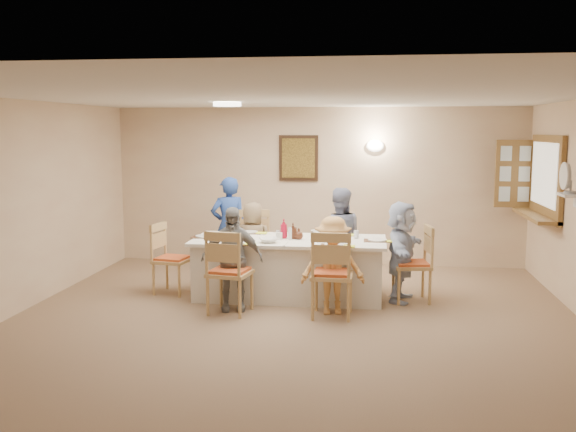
# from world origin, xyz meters

# --- Properties ---
(ground) EXTENTS (7.00, 7.00, 0.00)m
(ground) POSITION_xyz_m (0.00, 0.00, 0.00)
(ground) COLOR brown
(room_walls) EXTENTS (7.00, 7.00, 7.00)m
(room_walls) POSITION_xyz_m (0.00, 0.00, 1.51)
(room_walls) COLOR beige
(room_walls) RESTS_ON ground
(wall_picture) EXTENTS (0.62, 0.05, 0.72)m
(wall_picture) POSITION_xyz_m (-0.30, 3.46, 1.70)
(wall_picture) COLOR black
(wall_picture) RESTS_ON room_walls
(wall_sconce) EXTENTS (0.26, 0.09, 0.18)m
(wall_sconce) POSITION_xyz_m (0.90, 3.44, 1.90)
(wall_sconce) COLOR white
(wall_sconce) RESTS_ON room_walls
(ceiling_light) EXTENTS (0.36, 0.36, 0.05)m
(ceiling_light) POSITION_xyz_m (-1.00, 1.50, 2.47)
(ceiling_light) COLOR white
(ceiling_light) RESTS_ON room_walls
(serving_hatch) EXTENTS (0.06, 1.50, 1.15)m
(serving_hatch) POSITION_xyz_m (3.21, 2.40, 1.50)
(serving_hatch) COLOR olive
(serving_hatch) RESTS_ON room_walls
(hatch_sill) EXTENTS (0.30, 1.50, 0.05)m
(hatch_sill) POSITION_xyz_m (3.09, 2.40, 0.97)
(hatch_sill) COLOR olive
(hatch_sill) RESTS_ON room_walls
(shutter_door) EXTENTS (0.55, 0.04, 1.00)m
(shutter_door) POSITION_xyz_m (2.95, 3.16, 1.50)
(shutter_door) COLOR olive
(shutter_door) RESTS_ON room_walls
(fan_shelf) EXTENTS (0.22, 0.36, 0.03)m
(fan_shelf) POSITION_xyz_m (3.13, 1.05, 1.40)
(fan_shelf) COLOR white
(fan_shelf) RESTS_ON room_walls
(desk_fan) EXTENTS (0.30, 0.30, 0.28)m
(desk_fan) POSITION_xyz_m (3.10, 1.05, 1.55)
(desk_fan) COLOR #A5A5A8
(desk_fan) RESTS_ON fan_shelf
(dining_table) EXTENTS (2.45, 1.04, 0.76)m
(dining_table) POSITION_xyz_m (-0.18, 1.35, 0.38)
(dining_table) COLOR silver
(dining_table) RESTS_ON ground
(chair_back_left) EXTENTS (0.56, 0.56, 1.01)m
(chair_back_left) POSITION_xyz_m (-0.78, 2.15, 0.51)
(chair_back_left) COLOR tan
(chair_back_left) RESTS_ON ground
(chair_back_right) EXTENTS (0.47, 0.47, 0.91)m
(chair_back_right) POSITION_xyz_m (0.42, 2.15, 0.45)
(chair_back_right) COLOR tan
(chair_back_right) RESTS_ON ground
(chair_front_left) EXTENTS (0.56, 0.56, 1.01)m
(chair_front_left) POSITION_xyz_m (-0.78, 0.55, 0.50)
(chair_front_left) COLOR tan
(chair_front_left) RESTS_ON ground
(chair_front_right) EXTENTS (0.50, 0.50, 1.03)m
(chair_front_right) POSITION_xyz_m (0.42, 0.55, 0.51)
(chair_front_right) COLOR tan
(chair_front_right) RESTS_ON ground
(chair_left_end) EXTENTS (0.52, 0.52, 0.93)m
(chair_left_end) POSITION_xyz_m (-1.73, 1.35, 0.47)
(chair_left_end) COLOR tan
(chair_left_end) RESTS_ON ground
(chair_right_end) EXTENTS (0.53, 0.53, 0.97)m
(chair_right_end) POSITION_xyz_m (1.37, 1.35, 0.48)
(chair_right_end) COLOR tan
(chair_right_end) RESTS_ON ground
(diner_back_left) EXTENTS (0.59, 0.41, 1.15)m
(diner_back_left) POSITION_xyz_m (-0.78, 2.03, 0.58)
(diner_back_left) COLOR brown
(diner_back_left) RESTS_ON ground
(diner_back_right) EXTENTS (0.75, 0.63, 1.37)m
(diner_back_right) POSITION_xyz_m (0.42, 2.03, 0.68)
(diner_back_right) COLOR gray
(diner_back_right) RESTS_ON ground
(diner_front_left) EXTENTS (0.85, 0.58, 1.25)m
(diner_front_left) POSITION_xyz_m (-0.78, 0.67, 0.62)
(diner_front_left) COLOR gray
(diner_front_left) RESTS_ON ground
(diner_front_right) EXTENTS (0.86, 0.63, 1.15)m
(diner_front_right) POSITION_xyz_m (0.42, 0.67, 0.58)
(diner_front_right) COLOR tan
(diner_front_right) RESTS_ON ground
(diner_right_end) EXTENTS (1.32, 0.82, 1.27)m
(diner_right_end) POSITION_xyz_m (1.24, 1.35, 0.63)
(diner_right_end) COLOR silver
(diner_right_end) RESTS_ON ground
(caregiver) EXTENTS (0.82, 0.78, 1.46)m
(caregiver) POSITION_xyz_m (-1.23, 2.50, 0.73)
(caregiver) COLOR #264597
(caregiver) RESTS_ON ground
(placemat_fl) EXTENTS (0.37, 0.28, 0.01)m
(placemat_fl) POSITION_xyz_m (-0.78, 0.93, 0.76)
(placemat_fl) COLOR #472B19
(placemat_fl) RESTS_ON dining_table
(plate_fl) EXTENTS (0.25, 0.25, 0.02)m
(plate_fl) POSITION_xyz_m (-0.78, 0.93, 0.77)
(plate_fl) COLOR white
(plate_fl) RESTS_ON dining_table
(napkin_fl) EXTENTS (0.14, 0.14, 0.01)m
(napkin_fl) POSITION_xyz_m (-0.60, 0.88, 0.77)
(napkin_fl) COLOR #E8F633
(napkin_fl) RESTS_ON dining_table
(placemat_fr) EXTENTS (0.33, 0.25, 0.01)m
(placemat_fr) POSITION_xyz_m (0.42, 0.93, 0.76)
(placemat_fr) COLOR #472B19
(placemat_fr) RESTS_ON dining_table
(plate_fr) EXTENTS (0.24, 0.24, 0.01)m
(plate_fr) POSITION_xyz_m (0.42, 0.93, 0.77)
(plate_fr) COLOR white
(plate_fr) RESTS_ON dining_table
(napkin_fr) EXTENTS (0.14, 0.14, 0.01)m
(napkin_fr) POSITION_xyz_m (0.60, 0.88, 0.77)
(napkin_fr) COLOR #E8F633
(napkin_fr) RESTS_ON dining_table
(placemat_bl) EXTENTS (0.35, 0.26, 0.01)m
(placemat_bl) POSITION_xyz_m (-0.78, 1.77, 0.76)
(placemat_bl) COLOR #472B19
(placemat_bl) RESTS_ON dining_table
(plate_bl) EXTENTS (0.23, 0.23, 0.01)m
(plate_bl) POSITION_xyz_m (-0.78, 1.77, 0.77)
(plate_bl) COLOR white
(plate_bl) RESTS_ON dining_table
(napkin_bl) EXTENTS (0.14, 0.14, 0.01)m
(napkin_bl) POSITION_xyz_m (-0.60, 1.72, 0.77)
(napkin_bl) COLOR #E8F633
(napkin_bl) RESTS_ON dining_table
(placemat_br) EXTENTS (0.33, 0.24, 0.01)m
(placemat_br) POSITION_xyz_m (0.42, 1.77, 0.76)
(placemat_br) COLOR #472B19
(placemat_br) RESTS_ON dining_table
(plate_br) EXTENTS (0.24, 0.24, 0.01)m
(plate_br) POSITION_xyz_m (0.42, 1.77, 0.77)
(plate_br) COLOR white
(plate_br) RESTS_ON dining_table
(napkin_br) EXTENTS (0.15, 0.15, 0.01)m
(napkin_br) POSITION_xyz_m (0.60, 1.72, 0.77)
(napkin_br) COLOR #E8F633
(napkin_br) RESTS_ON dining_table
(placemat_le) EXTENTS (0.35, 0.26, 0.01)m
(placemat_le) POSITION_xyz_m (-1.28, 1.35, 0.76)
(placemat_le) COLOR #472B19
(placemat_le) RESTS_ON dining_table
(plate_le) EXTENTS (0.26, 0.26, 0.02)m
(plate_le) POSITION_xyz_m (-1.28, 1.35, 0.77)
(plate_le) COLOR white
(plate_le) RESTS_ON dining_table
(napkin_le) EXTENTS (0.13, 0.13, 0.01)m
(napkin_le) POSITION_xyz_m (-1.10, 1.30, 0.77)
(napkin_le) COLOR #E8F633
(napkin_le) RESTS_ON dining_table
(placemat_re) EXTENTS (0.34, 0.25, 0.01)m
(placemat_re) POSITION_xyz_m (0.94, 1.35, 0.76)
(placemat_re) COLOR #472B19
(placemat_re) RESTS_ON dining_table
(plate_re) EXTENTS (0.24, 0.24, 0.02)m
(plate_re) POSITION_xyz_m (0.94, 1.35, 0.77)
(plate_re) COLOR white
(plate_re) RESTS_ON dining_table
(napkin_re) EXTENTS (0.13, 0.13, 0.01)m
(napkin_re) POSITION_xyz_m (1.12, 1.30, 0.77)
(napkin_re) COLOR #E8F633
(napkin_re) RESTS_ON dining_table
(teacup_a) EXTENTS (0.15, 0.15, 0.08)m
(teacup_a) POSITION_xyz_m (-0.97, 1.07, 0.80)
(teacup_a) COLOR white
(teacup_a) RESTS_ON dining_table
(teacup_b) EXTENTS (0.09, 0.09, 0.08)m
(teacup_b) POSITION_xyz_m (0.22, 1.85, 0.80)
(teacup_b) COLOR white
(teacup_b) RESTS_ON dining_table
(bowl_a) EXTENTS (0.40, 0.40, 0.06)m
(bowl_a) POSITION_xyz_m (-0.40, 1.06, 0.79)
(bowl_a) COLOR white
(bowl_a) RESTS_ON dining_table
(bowl_b) EXTENTS (0.20, 0.20, 0.06)m
(bowl_b) POSITION_xyz_m (0.21, 1.57, 0.79)
(bowl_b) COLOR white
(bowl_b) RESTS_ON dining_table
(condiment_ketchup) EXTENTS (0.13, 0.13, 0.25)m
(condiment_ketchup) POSITION_xyz_m (-0.26, 1.40, 0.88)
(condiment_ketchup) COLOR #BA0F2D
(condiment_ketchup) RESTS_ON dining_table
(condiment_brown) EXTENTS (0.10, 0.10, 0.20)m
(condiment_brown) POSITION_xyz_m (-0.13, 1.39, 0.86)
(condiment_brown) COLOR #4C2414
(condiment_brown) RESTS_ON dining_table
(condiment_malt) EXTENTS (0.18, 0.18, 0.14)m
(condiment_malt) POSITION_xyz_m (-0.05, 1.35, 0.83)
(condiment_malt) COLOR #4C2414
(condiment_malt) RESTS_ON dining_table
(drinking_glass) EXTENTS (0.06, 0.06, 0.09)m
(drinking_glass) POSITION_xyz_m (-0.33, 1.40, 0.82)
(drinking_glass) COLOR silver
(drinking_glass) RESTS_ON dining_table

